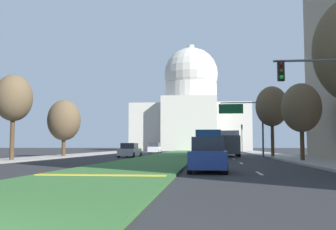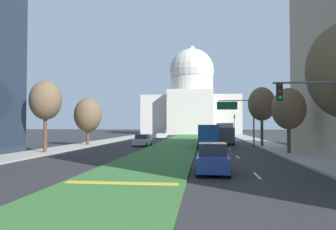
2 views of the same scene
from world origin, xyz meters
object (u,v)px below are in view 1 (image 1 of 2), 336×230
sedan_midblock (130,151)px  box_truck_delivery (229,143)px  street_tree_left_far (64,120)px  sedan_far_horizon (154,148)px  capitol_building (191,111)px  traffic_light_near_right (330,89)px  sedan_distant (209,149)px  traffic_light_far_right (242,134)px  street_tree_right_mid (301,108)px  sedan_lead_stopped (208,156)px  street_tree_left_mid (13,98)px  city_bus (208,142)px  overhead_guide_sign (246,117)px  street_tree_right_far (272,107)px

sedan_midblock → box_truck_delivery: size_ratio=0.67×
street_tree_left_far → sedan_far_horizon: bearing=72.0°
capitol_building → traffic_light_near_right: (9.71, -87.33, -6.86)m
box_truck_delivery → sedan_distant: bearing=110.8°
traffic_light_far_right → street_tree_right_mid: street_tree_right_mid is taller
sedan_lead_stopped → sedan_midblock: bearing=111.1°
capitol_building → sedan_far_horizon: capitol_building is taller
sedan_distant → street_tree_left_far: bearing=-145.2°
sedan_far_horizon → box_truck_delivery: size_ratio=0.71×
street_tree_left_mid → city_bus: (16.81, 12.25, -3.69)m
overhead_guide_sign → sedan_distant: 12.19m
overhead_guide_sign → street_tree_right_mid: bearing=-73.3°
sedan_distant → box_truck_delivery: box_truck_delivery is taller
traffic_light_far_right → box_truck_delivery: (-3.42, -21.05, -1.64)m
traffic_light_near_right → box_truck_delivery: size_ratio=0.81×
capitol_building → sedan_midblock: bearing=-94.3°
overhead_guide_sign → street_tree_right_mid: 12.01m
street_tree_right_mid → sedan_lead_stopped: 15.42m
street_tree_right_far → sedan_midblock: (-16.11, 0.47, -4.91)m
street_tree_left_far → box_truck_delivery: 20.36m
sedan_midblock → sedan_distant: size_ratio=0.95×
street_tree_left_mid → sedan_distant: street_tree_left_mid is taller
sedan_midblock → sedan_far_horizon: size_ratio=0.95×
traffic_light_near_right → street_tree_right_mid: 16.83m
street_tree_right_far → city_bus: 8.09m
capitol_building → overhead_guide_sign: bearing=-81.4°
sedan_distant → sedan_far_horizon: size_ratio=1.00×
overhead_guide_sign → sedan_midblock: 14.01m
street_tree_right_mid → sedan_midblock: (-16.90, 10.63, -3.77)m
street_tree_right_far → box_truck_delivery: bearing=129.2°
box_truck_delivery → city_bus: 5.76m
street_tree_left_far → sedan_far_horizon: (7.55, 23.22, -3.47)m
traffic_light_far_right → sedan_lead_stopped: 49.86m
traffic_light_far_right → box_truck_delivery: size_ratio=0.81×
street_tree_right_mid → sedan_distant: 23.86m
traffic_light_near_right → traffic_light_far_right: size_ratio=1.00×
traffic_light_near_right → sedan_far_horizon: size_ratio=1.15×
sedan_midblock → sedan_distant: (9.14, 11.62, 0.05)m
capitol_building → sedan_far_horizon: bearing=-97.4°
traffic_light_far_right → city_bus: 26.92m
sedan_lead_stopped → sedan_far_horizon: bearing=101.4°
overhead_guide_sign → street_tree_right_mid: size_ratio=0.98×
overhead_guide_sign → street_tree_left_far: street_tree_left_far is taller
traffic_light_near_right → street_tree_left_far: bearing=129.2°
sedan_lead_stopped → sedan_midblock: (-9.04, 23.38, -0.08)m
overhead_guide_sign → street_tree_left_mid: 25.03m
street_tree_left_mid → street_tree_right_far: street_tree_right_far is taller
traffic_light_near_right → street_tree_right_mid: bearing=80.9°
traffic_light_far_right → street_tree_left_mid: (-22.84, -38.44, 2.14)m
street_tree_right_far → sedan_lead_stopped: size_ratio=1.78×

